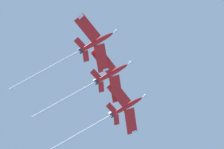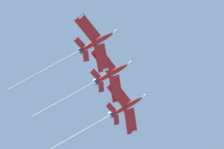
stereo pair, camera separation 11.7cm
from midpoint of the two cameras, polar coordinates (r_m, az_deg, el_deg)
The scene contains 3 objects.
jet_inner_left at distance 170.74m, azimuth 0.55°, elevation -4.11°, with size 29.84×21.24×15.31m.
jet_centre at distance 166.15m, azimuth -1.15°, elevation -0.51°, with size 30.11×21.39×15.78m.
jet_inner_right at distance 161.71m, azimuth -2.92°, elevation 2.86°, with size 32.09×21.85×15.78m.
Camera 1 is at (-47.39, 19.40, 1.86)m, focal length 84.15 mm.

